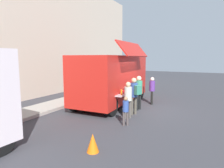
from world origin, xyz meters
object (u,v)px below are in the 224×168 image
Objects in this scene: food_truck_main at (113,78)px; customer_extra_browsing at (152,88)px; trash_bin at (111,85)px; child_near_queue at (126,108)px; customer_front_ordering at (139,90)px; customer_rear_waiting at (128,97)px; traffic_cone_orange at (93,143)px; customer_mid_with_backpack at (134,92)px.

food_truck_main reaches higher than customer_extra_browsing.
child_near_queue is at bearing -148.27° from trash_bin.
customer_front_ordering reaches higher than customer_rear_waiting.
child_near_queue is at bearing 1.03° from traffic_cone_orange.
customer_front_ordering is 2.59m from child_near_queue.
child_near_queue reaches higher than traffic_cone_orange.
customer_extra_browsing is (0.95, -2.11, -0.60)m from food_truck_main.
customer_extra_browsing is at bearing -86.22° from customer_front_ordering.
customer_rear_waiting is 1.04× the size of customer_extra_browsing.
child_near_queue reaches higher than trash_bin.
child_near_queue is (-4.09, -0.10, -0.25)m from customer_extra_browsing.
traffic_cone_orange is 0.56× the size of trash_bin.
customer_front_ordering reaches higher than customer_mid_with_backpack.
customer_mid_with_backpack is at bearing -143.27° from trash_bin.
traffic_cone_orange is 0.47× the size of child_near_queue.
customer_mid_with_backpack is at bearing -130.72° from food_truck_main.
child_near_queue is at bearing 143.68° from customer_rear_waiting.
customer_rear_waiting is 1.02m from child_near_queue.
trash_bin is 5.50m from customer_extra_browsing.
customer_mid_with_backpack is (4.06, 0.29, 0.81)m from traffic_cone_orange.
food_truck_main is 3.79× the size of customer_extra_browsing.
traffic_cone_orange is at bearing 145.61° from child_near_queue.
customer_mid_with_backpack is at bearing -26.65° from child_near_queue.
traffic_cone_orange is 6.60m from customer_extra_browsing.
customer_front_ordering is 1.12× the size of customer_extra_browsing.
food_truck_main is 3.40× the size of customer_mid_with_backpack.
food_truck_main is 10.98× the size of traffic_cone_orange.
customer_extra_browsing is (6.56, 0.14, 0.68)m from traffic_cone_orange.
customer_extra_browsing is 1.35× the size of child_near_queue.
traffic_cone_orange is 10.81m from trash_bin.
customer_front_ordering is (-0.60, -1.84, -0.49)m from food_truck_main.
customer_mid_with_backpack is 0.65m from customer_rear_waiting.
traffic_cone_orange is 0.35× the size of customer_extra_browsing.
traffic_cone_orange is at bearing 108.20° from customer_front_ordering.
traffic_cone_orange is 5.09m from customer_front_ordering.
customer_extra_browsing is at bearing -34.04° from child_near_queue.
child_near_queue is (-0.94, -0.30, -0.29)m from customer_rear_waiting.
customer_extra_browsing is at bearing 1.25° from traffic_cone_orange.
customer_rear_waiting is (-6.38, -4.23, 0.50)m from trash_bin.
customer_extra_browsing is (1.55, -0.27, -0.11)m from customer_front_ordering.
customer_rear_waiting is at bearing -17.93° from child_near_queue.
food_truck_main is 3.93m from child_near_queue.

